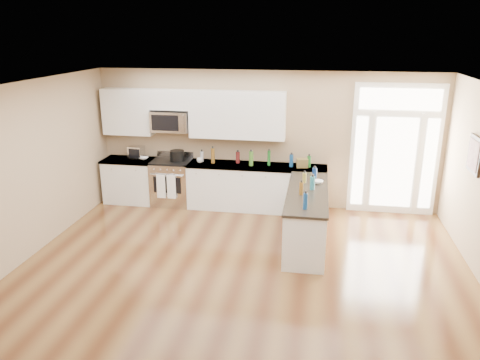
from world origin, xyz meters
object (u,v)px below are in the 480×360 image
object	(u,v)px
kitchen_range	(172,182)
stockpot	(177,155)
peninsula_cabinet	(306,219)
toaster_oven	(136,152)

from	to	relation	value
kitchen_range	stockpot	world-z (taller)	stockpot
peninsula_cabinet	toaster_oven	bearing A→B (deg)	156.91
kitchen_range	stockpot	size ratio (longest dim) A/B	3.62
peninsula_cabinet	stockpot	world-z (taller)	stockpot
kitchen_range	toaster_oven	world-z (taller)	toaster_oven
stockpot	toaster_oven	bearing A→B (deg)	174.42
peninsula_cabinet	kitchen_range	distance (m)	3.21
stockpot	toaster_oven	size ratio (longest dim) A/B	0.98
kitchen_range	toaster_oven	distance (m)	1.01
stockpot	toaster_oven	distance (m)	0.93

